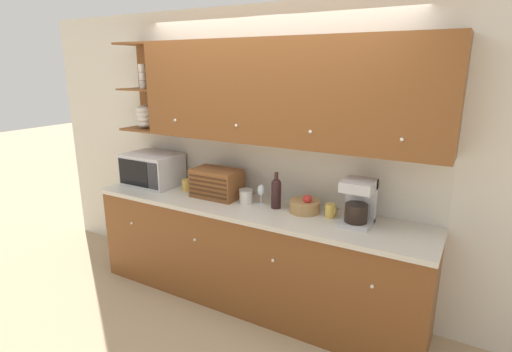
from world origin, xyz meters
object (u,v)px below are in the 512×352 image
(microwave, at_px, (152,169))
(mug_blue_second, at_px, (330,211))
(mug, at_px, (187,185))
(wine_bottle, at_px, (276,192))
(fruit_basket, at_px, (305,206))
(storage_canister, at_px, (246,196))
(wine_glass, at_px, (261,191))
(coffee_maker, at_px, (358,202))
(bread_box, at_px, (216,183))

(microwave, bearing_deg, mug_blue_second, 0.70)
(mug, height_order, wine_bottle, wine_bottle)
(mug, xyz_separation_m, fruit_basket, (1.23, 0.01, 0.00))
(fruit_basket, height_order, mug_blue_second, fruit_basket)
(mug_blue_second, bearing_deg, microwave, -179.30)
(storage_canister, distance_m, wine_glass, 0.15)
(wine_bottle, xyz_separation_m, fruit_basket, (0.25, 0.03, -0.09))
(storage_canister, xyz_separation_m, wine_glass, (0.13, 0.05, 0.06))
(wine_glass, height_order, mug_blue_second, wine_glass)
(fruit_basket, bearing_deg, coffee_maker, -3.72)
(mug_blue_second, bearing_deg, bread_box, -178.52)
(bread_box, distance_m, wine_bottle, 0.61)
(wine_bottle, bearing_deg, mug, 178.96)
(coffee_maker, bearing_deg, mug_blue_second, 174.39)
(bread_box, distance_m, fruit_basket, 0.87)
(wine_glass, bearing_deg, mug, -179.42)
(microwave, bearing_deg, wine_glass, 1.20)
(bread_box, relative_size, fruit_basket, 1.75)
(storage_canister, bearing_deg, mug_blue_second, 3.20)
(wine_glass, relative_size, mug_blue_second, 1.60)
(wine_glass, distance_m, coffee_maker, 0.86)
(microwave, xyz_separation_m, wine_bottle, (1.40, 0.00, -0.02))
(wine_bottle, bearing_deg, fruit_basket, 6.85)
(microwave, relative_size, coffee_maker, 1.55)
(mug, height_order, bread_box, bread_box)
(wine_glass, bearing_deg, mug_blue_second, -0.30)
(wine_bottle, xyz_separation_m, mug_blue_second, (0.48, 0.02, -0.09))
(wine_bottle, bearing_deg, coffee_maker, 0.08)
(coffee_maker, bearing_deg, fruit_basket, 176.28)
(microwave, distance_m, wine_glass, 1.25)
(microwave, distance_m, bread_box, 0.79)
(wine_glass, bearing_deg, fruit_basket, 0.55)
(fruit_basket, bearing_deg, wine_bottle, -173.15)
(microwave, relative_size, mug_blue_second, 4.92)
(fruit_basket, height_order, coffee_maker, coffee_maker)
(mug, bearing_deg, wine_bottle, -1.04)
(fruit_basket, bearing_deg, wine_glass, -179.45)
(microwave, bearing_deg, fruit_basket, 1.04)
(bread_box, distance_m, storage_canister, 0.33)
(mug, height_order, coffee_maker, coffee_maker)
(coffee_maker, bearing_deg, microwave, -179.97)
(bread_box, distance_m, mug_blue_second, 1.09)
(microwave, distance_m, mug_blue_second, 1.88)
(fruit_basket, relative_size, mug_blue_second, 2.28)
(microwave, relative_size, wine_glass, 3.09)
(fruit_basket, bearing_deg, mug, -179.43)
(wine_glass, xyz_separation_m, mug_blue_second, (0.63, -0.00, -0.06))
(microwave, height_order, storage_canister, microwave)
(bread_box, distance_m, coffee_maker, 1.31)
(mug, height_order, fruit_basket, fruit_basket)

